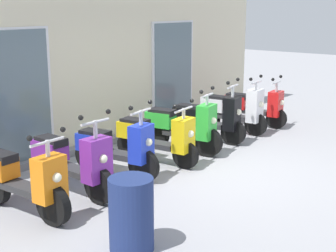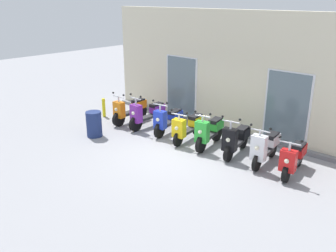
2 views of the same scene
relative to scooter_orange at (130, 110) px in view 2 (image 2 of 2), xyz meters
The scene contains 12 objects.
ground_plane 3.30m from the scooter_orange, 19.49° to the right, with size 40.00×40.00×0.00m, color #939399.
storefront_facade 3.83m from the scooter_orange, 29.92° to the left, with size 10.37×0.50×3.93m.
scooter_orange is the anchor object (origin of this frame).
scooter_purple 0.85m from the scooter_orange, ahead, with size 0.55×1.67×1.28m.
scooter_blue 1.78m from the scooter_orange, ahead, with size 0.63×1.56×1.23m.
scooter_yellow 2.68m from the scooter_orange, ahead, with size 0.62×1.60×1.13m.
scooter_green 3.46m from the scooter_orange, ahead, with size 0.62×1.59×1.24m.
scooter_black 4.38m from the scooter_orange, ahead, with size 0.64×1.58×1.28m.
scooter_white 5.29m from the scooter_orange, ahead, with size 0.58×1.55×1.24m.
scooter_red 6.10m from the scooter_orange, ahead, with size 0.60×1.52×1.15m.
trash_bin 1.73m from the scooter_orange, 83.67° to the right, with size 0.50×0.50×0.83m, color navy.
curb_bollard 1.23m from the scooter_orange, 169.10° to the right, with size 0.12×0.12×0.70m, color yellow.
Camera 2 is at (6.34, -7.20, 4.32)m, focal length 38.92 mm.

